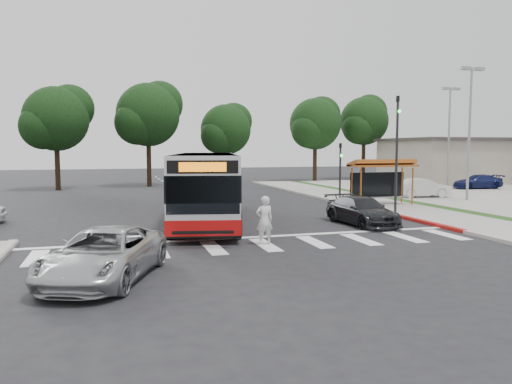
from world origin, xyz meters
name	(u,v)px	position (x,y,z in m)	size (l,w,h in m)	color
ground	(234,225)	(0.00, 0.00, 0.00)	(140.00, 140.00, 0.00)	black
sidewalk_east	(361,200)	(11.00, 8.00, 0.06)	(4.00, 40.00, 0.12)	gray
curb_east	(335,201)	(9.00, 8.00, 0.07)	(0.30, 40.00, 0.15)	#9E9991
curb_east_red	(424,222)	(9.00, -2.00, 0.08)	(0.32, 6.00, 0.15)	maroon
parking_lot	(485,194)	(23.00, 10.00, 0.05)	(18.00, 36.00, 0.10)	gray
commercial_building	(459,162)	(30.00, 22.00, 2.20)	(14.00, 10.00, 4.40)	#A69D8B
building_roof_cap	(460,140)	(30.00, 22.00, 4.55)	(14.60, 10.60, 0.30)	#383330
crosswalk_ladder	(265,245)	(0.00, -5.00, 0.01)	(18.00, 2.60, 0.01)	silver
bus_shelter	(381,169)	(10.80, 5.10, 2.35)	(4.20, 1.60, 2.86)	#A0501A
traffic_signal_ne_tall	(397,144)	(9.60, 1.49, 3.88)	(0.18, 0.37, 6.50)	black
traffic_signal_ne_short	(340,165)	(9.60, 8.49, 2.48)	(0.18, 0.37, 4.00)	black
lot_light_front	(470,115)	(18.00, 6.00, 5.91)	(1.90, 0.35, 9.01)	gray
lot_light_mid	(449,123)	(24.00, 16.00, 5.91)	(1.90, 0.35, 9.01)	gray
tree_ne_a	(316,123)	(16.08, 28.06, 6.39)	(6.16, 5.74, 9.30)	black
tree_ne_b	(364,120)	(23.08, 30.06, 6.92)	(6.16, 5.74, 10.02)	black
tree_north_a	(149,114)	(-1.92, 26.07, 6.92)	(6.60, 6.15, 10.17)	black
tree_north_b	(226,129)	(6.07, 28.06, 5.66)	(5.72, 5.33, 8.43)	black
tree_north_c	(57,118)	(-9.92, 24.06, 6.29)	(6.16, 5.74, 9.30)	black
transit_bus	(206,188)	(-0.99, 1.81, 1.68)	(2.82, 13.03, 3.37)	silver
pedestrian	(264,220)	(-0.01, -4.91, 0.93)	(0.68, 0.44, 1.85)	silver
dark_sedan	(362,211)	(5.93, -1.48, 0.67)	(1.88, 4.63, 1.34)	black
silver_suv_south	(104,255)	(-5.79, -8.55, 0.71)	(2.36, 5.12, 1.42)	#A9ACAE
parked_car_1	(422,188)	(16.22, 8.62, 0.78)	(1.43, 4.11, 1.36)	silver
parked_car_3	(478,182)	(25.44, 13.80, 0.72)	(1.74, 4.28, 1.24)	#151C4A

